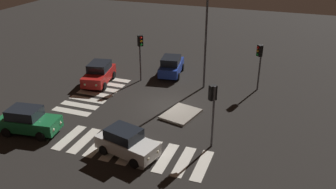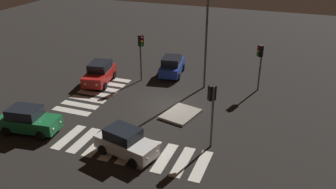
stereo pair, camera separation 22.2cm
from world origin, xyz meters
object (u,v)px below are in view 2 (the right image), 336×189
Objects in this scene: car_white at (126,142)px; car_red at (100,73)px; traffic_light_north at (212,101)px; car_green at (28,120)px; traffic_light_south at (141,47)px; car_blue at (172,66)px; street_lamp at (207,26)px; traffic_island at (181,114)px; traffic_light_west at (260,57)px.

car_red is at bearing 142.04° from car_white.
car_green is at bearing 56.59° from traffic_light_north.
traffic_light_north is (8.42, 8.57, -0.08)m from traffic_light_south.
car_red is at bearing 119.21° from car_blue.
traffic_island is at bearing -2.63° from street_lamp.
car_green is 7.44m from car_white.
traffic_light_west is at bearing -54.84° from traffic_light_north.
traffic_light_south is 6.22m from street_lamp.
street_lamp is at bearing 43.62° from car_green.
car_green is 1.06× the size of traffic_light_west.
car_blue is 1.04× the size of traffic_light_north.
car_blue is 0.53× the size of street_lamp.
traffic_island is 5.45m from traffic_light_north.
car_white is (0.14, 7.44, -0.03)m from car_green.
traffic_light_north is at bearing 43.05° from traffic_island.
traffic_light_west is at bearing 93.30° from car_red.
traffic_light_north is at bearing 0.17° from traffic_light_south.
car_blue is at bearing -48.75° from traffic_light_west.
car_blue is 1.04× the size of car_white.
traffic_light_south is (-1.76, 3.35, 2.34)m from car_red.
street_lamp is (-2.29, 9.12, 4.59)m from car_red.
traffic_light_north reaches higher than car_white.
traffic_light_south reaches higher than car_green.
traffic_island is 0.77× the size of car_green.
traffic_light_north is at bearing -157.75° from car_blue.
car_red is (-3.38, -8.86, 0.84)m from traffic_island.
traffic_island is 8.38m from car_blue.
traffic_light_west is at bearing 34.88° from car_green.
traffic_island is at bearing 58.72° from car_red.
street_lamp reaches higher than traffic_light_west.
car_green is 15.51m from street_lamp.
traffic_light_west is (0.91, 8.13, 2.17)m from car_blue.
car_red is at bearing -28.66° from traffic_light_west.
car_green reaches higher than car_white.
traffic_light_south is at bearing 123.74° from car_white.
street_lamp reaches higher than car_red.
traffic_light_west reaches higher than traffic_island.
traffic_light_south is 1.02× the size of traffic_light_north.
car_blue is 12.88m from traffic_light_north.
car_blue is 0.96× the size of car_red.
car_white is 14.32m from traffic_light_west.
car_red reaches higher than traffic_island.
traffic_light_west is 0.50× the size of street_lamp.
car_white is at bearing -25.77° from traffic_light_south.
street_lamp is at bearing 49.92° from traffic_light_south.
car_green is 9.28m from car_red.
car_red reaches higher than car_blue.
traffic_light_north is at bearing 50.41° from car_red.
traffic_island is 7.85m from street_lamp.
car_green is at bearing -11.14° from car_red.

